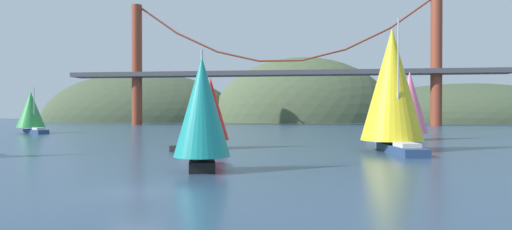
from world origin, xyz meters
TOP-DOWN VIEW (x-y plane):
  - ground_plane at (0.00, 0.00)m, footprint 360.00×360.00m
  - headland_left at (-55.00, 135.00)m, footprint 74.84×44.00m
  - headland_right at (60.00, 135.00)m, footprint 82.80×44.00m
  - headland_center at (5.00, 135.00)m, footprint 64.89×44.00m
  - suspension_bridge at (0.00, 95.00)m, footprint 114.94×6.00m
  - sailboat_pink_spinnaker at (21.09, 40.41)m, footprint 8.64×6.92m
  - sailboat_green_sail at (-39.58, 49.59)m, footprint 8.04×6.90m
  - sailboat_red_spinnaker at (-2.03, 23.70)m, footprint 5.38×7.51m
  - sailboat_yellow_sail at (15.92, 23.40)m, footprint 6.61×10.22m
  - sailboat_teal_sail at (1.38, 7.30)m, footprint 4.35×6.99m

SIDE VIEW (x-z plane):
  - ground_plane at x=0.00m, z-range 0.00..0.00m
  - headland_left at x=-55.00m, z-range -18.12..18.12m
  - headland_right at x=60.00m, z-range -13.08..13.08m
  - headland_center at x=5.00m, z-range -22.73..22.73m
  - sailboat_red_spinnaker at x=-2.03m, z-range -0.35..7.95m
  - sailboat_teal_sail at x=1.38m, z-range -0.13..7.74m
  - sailboat_green_sail at x=-39.58m, z-range -0.12..7.75m
  - sailboat_pink_spinnaker at x=21.09m, z-range 0.11..9.40m
  - sailboat_yellow_sail at x=15.92m, z-range 0.01..12.35m
  - suspension_bridge at x=0.00m, z-range -1.66..31.51m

